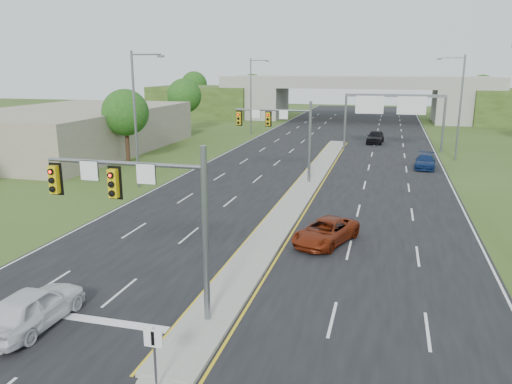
{
  "coord_description": "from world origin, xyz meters",
  "views": [
    {
      "loc": [
        6.4,
        -16.64,
        9.73
      ],
      "look_at": [
        -0.52,
        9.3,
        3.0
      ],
      "focal_mm": 35.0,
      "sensor_mm": 36.0,
      "label": 1
    }
  ],
  "objects_px": {
    "signal_mast_far": "(284,128)",
    "signal_mast_near": "(148,203)",
    "car_far_c": "(375,137)",
    "keep_right_sign": "(154,349)",
    "car_far_b": "(425,161)",
    "overpass": "(355,101)",
    "car_white": "(33,307)",
    "car_far_a": "(326,232)",
    "sign_gantry": "(393,106)"
  },
  "relations": [
    {
      "from": "keep_right_sign",
      "to": "car_far_c",
      "type": "height_order",
      "value": "keep_right_sign"
    },
    {
      "from": "car_far_a",
      "to": "car_far_c",
      "type": "distance_m",
      "value": 40.27
    },
    {
      "from": "signal_mast_far",
      "to": "car_far_c",
      "type": "relative_size",
      "value": 1.42
    },
    {
      "from": "keep_right_sign",
      "to": "sign_gantry",
      "type": "xyz_separation_m",
      "value": [
        6.68,
        49.45,
        3.72
      ]
    },
    {
      "from": "car_far_a",
      "to": "car_far_c",
      "type": "relative_size",
      "value": 0.99
    },
    {
      "from": "signal_mast_near",
      "to": "signal_mast_far",
      "type": "relative_size",
      "value": 1.0
    },
    {
      "from": "car_far_c",
      "to": "car_far_a",
      "type": "bearing_deg",
      "value": -87.94
    },
    {
      "from": "car_white",
      "to": "car_far_c",
      "type": "relative_size",
      "value": 0.95
    },
    {
      "from": "overpass",
      "to": "signal_mast_near",
      "type": "bearing_deg",
      "value": -91.62
    },
    {
      "from": "sign_gantry",
      "to": "signal_mast_far",
      "type": "bearing_deg",
      "value": -114.11
    },
    {
      "from": "keep_right_sign",
      "to": "sign_gantry",
      "type": "bearing_deg",
      "value": 82.3
    },
    {
      "from": "car_far_b",
      "to": "car_far_a",
      "type": "bearing_deg",
      "value": -100.37
    },
    {
      "from": "car_white",
      "to": "car_far_b",
      "type": "bearing_deg",
      "value": -113.7
    },
    {
      "from": "sign_gantry",
      "to": "signal_mast_near",
      "type": "bearing_deg",
      "value": -101.25
    },
    {
      "from": "keep_right_sign",
      "to": "car_far_a",
      "type": "height_order",
      "value": "keep_right_sign"
    },
    {
      "from": "signal_mast_near",
      "to": "signal_mast_far",
      "type": "distance_m",
      "value": 25.0
    },
    {
      "from": "signal_mast_near",
      "to": "keep_right_sign",
      "type": "relative_size",
      "value": 3.18
    },
    {
      "from": "signal_mast_near",
      "to": "car_far_c",
      "type": "height_order",
      "value": "signal_mast_near"
    },
    {
      "from": "signal_mast_near",
      "to": "keep_right_sign",
      "type": "distance_m",
      "value": 5.94
    },
    {
      "from": "overpass",
      "to": "keep_right_sign",
      "type": "bearing_deg",
      "value": -90.0
    },
    {
      "from": "keep_right_sign",
      "to": "car_far_c",
      "type": "relative_size",
      "value": 0.45
    },
    {
      "from": "signal_mast_far",
      "to": "sign_gantry",
      "type": "height_order",
      "value": "signal_mast_far"
    },
    {
      "from": "car_far_b",
      "to": "sign_gantry",
      "type": "bearing_deg",
      "value": 113.5
    },
    {
      "from": "keep_right_sign",
      "to": "car_far_c",
      "type": "bearing_deg",
      "value": 85.07
    },
    {
      "from": "sign_gantry",
      "to": "car_far_b",
      "type": "xyz_separation_m",
      "value": [
        3.41,
        -10.34,
        -4.55
      ]
    },
    {
      "from": "car_far_a",
      "to": "car_far_c",
      "type": "height_order",
      "value": "car_far_c"
    },
    {
      "from": "car_far_a",
      "to": "signal_mast_far",
      "type": "bearing_deg",
      "value": 131.28
    },
    {
      "from": "keep_right_sign",
      "to": "sign_gantry",
      "type": "relative_size",
      "value": 0.19
    },
    {
      "from": "car_far_b",
      "to": "car_far_c",
      "type": "bearing_deg",
      "value": 113.78
    },
    {
      "from": "signal_mast_near",
      "to": "keep_right_sign",
      "type": "bearing_deg",
      "value": -63.06
    },
    {
      "from": "signal_mast_near",
      "to": "car_white",
      "type": "distance_m",
      "value": 5.98
    },
    {
      "from": "sign_gantry",
      "to": "keep_right_sign",
      "type": "bearing_deg",
      "value": -97.7
    },
    {
      "from": "overpass",
      "to": "car_far_b",
      "type": "relative_size",
      "value": 17.26
    },
    {
      "from": "signal_mast_far",
      "to": "car_far_c",
      "type": "height_order",
      "value": "signal_mast_far"
    },
    {
      "from": "overpass",
      "to": "car_far_b",
      "type": "bearing_deg",
      "value": -77.47
    },
    {
      "from": "overpass",
      "to": "car_white",
      "type": "height_order",
      "value": "overpass"
    },
    {
      "from": "signal_mast_far",
      "to": "overpass",
      "type": "height_order",
      "value": "overpass"
    },
    {
      "from": "car_far_a",
      "to": "car_far_c",
      "type": "xyz_separation_m",
      "value": [
        1.44,
        40.25,
        0.16
      ]
    },
    {
      "from": "car_far_b",
      "to": "car_far_c",
      "type": "height_order",
      "value": "car_far_c"
    },
    {
      "from": "keep_right_sign",
      "to": "car_far_b",
      "type": "xyz_separation_m",
      "value": [
        10.09,
        39.11,
        -0.82
      ]
    },
    {
      "from": "signal_mast_near",
      "to": "car_far_c",
      "type": "bearing_deg",
      "value": 82.11
    },
    {
      "from": "car_far_b",
      "to": "signal_mast_far",
      "type": "bearing_deg",
      "value": -136.76
    },
    {
      "from": "car_far_b",
      "to": "car_far_c",
      "type": "xyz_separation_m",
      "value": [
        -5.35,
        15.94,
        0.17
      ]
    },
    {
      "from": "car_far_a",
      "to": "car_far_c",
      "type": "bearing_deg",
      "value": 108.41
    },
    {
      "from": "signal_mast_far",
      "to": "car_far_a",
      "type": "relative_size",
      "value": 1.43
    },
    {
      "from": "signal_mast_near",
      "to": "car_far_c",
      "type": "relative_size",
      "value": 1.42
    },
    {
      "from": "signal_mast_far",
      "to": "signal_mast_near",
      "type": "bearing_deg",
      "value": -90.0
    },
    {
      "from": "keep_right_sign",
      "to": "car_white",
      "type": "relative_size",
      "value": 0.47
    },
    {
      "from": "car_far_c",
      "to": "overpass",
      "type": "bearing_deg",
      "value": 103.26
    },
    {
      "from": "signal_mast_far",
      "to": "car_white",
      "type": "xyz_separation_m",
      "value": [
        -4.09,
        -26.93,
        -3.91
      ]
    }
  ]
}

